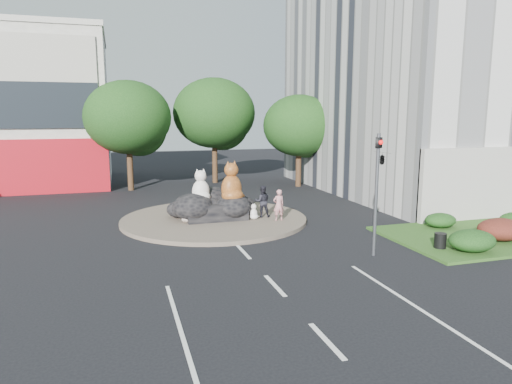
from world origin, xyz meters
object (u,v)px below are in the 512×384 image
(cat_white, at_px, (201,185))
(pedestrian_dark, at_px, (262,201))
(pedestrian_pink, at_px, (279,205))
(cat_tabby, at_px, (231,181))
(kitten_white, at_px, (254,211))
(litter_bin, at_px, (440,240))
(kitten_calico, at_px, (186,213))

(cat_white, xyz_separation_m, pedestrian_dark, (3.26, -0.59, -0.93))
(pedestrian_pink, height_order, pedestrian_dark, pedestrian_dark)
(cat_white, height_order, pedestrian_dark, cat_white)
(cat_white, relative_size, cat_tabby, 0.81)
(kitten_white, height_order, pedestrian_pink, pedestrian_pink)
(pedestrian_pink, height_order, litter_bin, pedestrian_pink)
(cat_white, height_order, pedestrian_pink, cat_white)
(kitten_calico, xyz_separation_m, litter_bin, (9.69, -7.48, -0.27))
(kitten_white, bearing_deg, pedestrian_pink, -73.10)
(pedestrian_dark, relative_size, litter_bin, 2.71)
(pedestrian_pink, bearing_deg, kitten_white, -33.10)
(cat_tabby, relative_size, kitten_white, 2.56)
(cat_tabby, xyz_separation_m, pedestrian_pink, (2.25, -1.20, -1.18))
(pedestrian_pink, bearing_deg, kitten_calico, -15.02)
(cat_white, xyz_separation_m, litter_bin, (8.79, -8.12, -1.56))
(cat_white, distance_m, pedestrian_dark, 3.44)
(pedestrian_dark, bearing_deg, pedestrian_pink, 128.93)
(pedestrian_pink, relative_size, pedestrian_dark, 0.95)
(cat_tabby, height_order, pedestrian_pink, cat_tabby)
(kitten_calico, height_order, pedestrian_pink, pedestrian_pink)
(kitten_calico, relative_size, pedestrian_dark, 0.59)
(kitten_white, bearing_deg, cat_tabby, 110.35)
(kitten_white, height_order, pedestrian_dark, pedestrian_dark)
(litter_bin, bearing_deg, kitten_white, 130.49)
(kitten_white, xyz_separation_m, pedestrian_dark, (0.60, 0.36, 0.44))
(kitten_calico, height_order, pedestrian_dark, pedestrian_dark)
(cat_white, height_order, cat_tabby, cat_tabby)
(cat_tabby, relative_size, pedestrian_pink, 1.34)
(cat_white, bearing_deg, cat_tabby, -22.10)
(kitten_calico, distance_m, pedestrian_pink, 4.84)
(kitten_calico, xyz_separation_m, kitten_white, (3.56, -0.30, -0.08))
(cat_tabby, distance_m, kitten_calico, 2.90)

